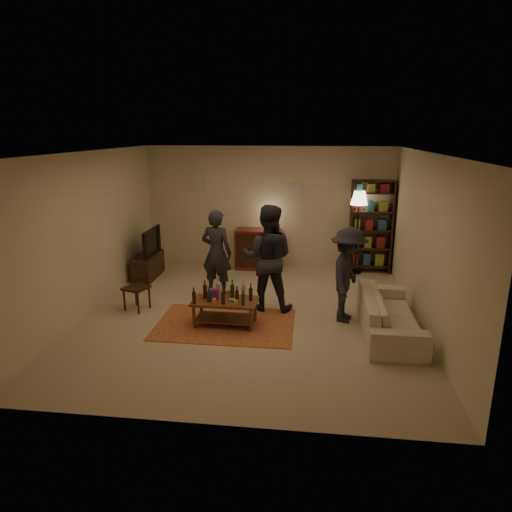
% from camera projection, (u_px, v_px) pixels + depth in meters
% --- Properties ---
extents(floor, '(6.00, 6.00, 0.00)m').
position_uv_depth(floor, '(251.00, 315.00, 7.73)').
color(floor, '#C6B793').
rests_on(floor, ground).
extents(room_shell, '(6.00, 6.00, 6.00)m').
position_uv_depth(room_shell, '(240.00, 186.00, 10.17)').
color(room_shell, beige).
rests_on(room_shell, ground).
extents(rug, '(2.20, 1.50, 0.01)m').
position_uv_depth(rug, '(225.00, 324.00, 7.36)').
color(rug, maroon).
rests_on(rug, ground).
extents(coffee_table, '(1.04, 0.59, 0.76)m').
position_uv_depth(coffee_table, '(224.00, 302.00, 7.26)').
color(coffee_table, brown).
rests_on(coffee_table, ground).
extents(dining_chair, '(0.47, 0.47, 0.86)m').
position_uv_depth(dining_chair, '(138.00, 284.00, 7.91)').
color(dining_chair, '#321E10').
rests_on(dining_chair, ground).
extents(tv_stand, '(0.40, 1.00, 1.06)m').
position_uv_depth(tv_stand, '(148.00, 260.00, 9.63)').
color(tv_stand, '#321E10').
rests_on(tv_stand, ground).
extents(dresser, '(1.00, 0.50, 1.36)m').
position_uv_depth(dresser, '(258.00, 248.00, 10.22)').
color(dresser, maroon).
rests_on(dresser, ground).
extents(bookshelf, '(0.90, 0.34, 2.02)m').
position_uv_depth(bookshelf, '(371.00, 226.00, 9.85)').
color(bookshelf, '#321E10').
rests_on(bookshelf, ground).
extents(floor_lamp, '(0.36, 0.36, 1.79)m').
position_uv_depth(floor_lamp, '(359.00, 204.00, 9.63)').
color(floor_lamp, black).
rests_on(floor_lamp, ground).
extents(sofa, '(0.81, 2.08, 0.61)m').
position_uv_depth(sofa, '(389.00, 314.00, 7.00)').
color(sofa, beige).
rests_on(sofa, ground).
extents(person_left, '(0.67, 0.51, 1.64)m').
position_uv_depth(person_left, '(217.00, 253.00, 8.51)').
color(person_left, '#26242C').
rests_on(person_left, ground).
extents(person_right, '(0.94, 0.75, 1.84)m').
position_uv_depth(person_right, '(268.00, 258.00, 7.79)').
color(person_right, '#25252C').
rests_on(person_right, ground).
extents(person_by_sofa, '(0.80, 1.12, 1.56)m').
position_uv_depth(person_by_sofa, '(348.00, 275.00, 7.33)').
color(person_by_sofa, '#23232A').
rests_on(person_by_sofa, ground).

